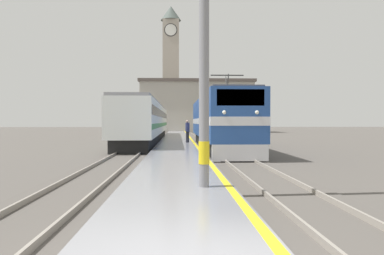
{
  "coord_description": "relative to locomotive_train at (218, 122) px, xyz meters",
  "views": [
    {
      "loc": [
        0.02,
        -4.62,
        2.02
      ],
      "look_at": [
        1.2,
        24.96,
        1.54
      ],
      "focal_mm": 35.0,
      "sensor_mm": 36.0,
      "label": 1
    }
  ],
  "objects": [
    {
      "name": "ground_plane",
      "position": [
        -3.08,
        6.87,
        -2.0
      ],
      "size": [
        200.0,
        200.0,
        0.0
      ],
      "primitive_type": "plane",
      "color": "#514C47"
    },
    {
      "name": "platform",
      "position": [
        -3.08,
        1.87,
        -1.85
      ],
      "size": [
        3.06,
        140.0,
        0.3
      ],
      "color": "gray",
      "rests_on": "ground"
    },
    {
      "name": "rail_track_near",
      "position": [
        0.0,
        1.87,
        -1.97
      ],
      "size": [
        2.83,
        140.0,
        0.16
      ],
      "color": "#514C47",
      "rests_on": "ground"
    },
    {
      "name": "rail_track_far",
      "position": [
        -6.03,
        1.87,
        -1.97
      ],
      "size": [
        2.83,
        140.0,
        0.16
      ],
      "color": "#514C47",
      "rests_on": "ground"
    },
    {
      "name": "locomotive_train",
      "position": [
        0.0,
        0.0,
        0.0
      ],
      "size": [
        2.92,
        19.78,
        4.88
      ],
      "color": "black",
      "rests_on": "ground"
    },
    {
      "name": "passenger_train",
      "position": [
        -6.03,
        10.31,
        0.03
      ],
      "size": [
        2.92,
        32.04,
        3.74
      ],
      "color": "black",
      "rests_on": "ground"
    },
    {
      "name": "catenary_mast",
      "position": [
        -2.27,
        -17.95,
        2.34
      ],
      "size": [
        2.66,
        0.29,
        8.13
      ],
      "color": "gray",
      "rests_on": "platform"
    },
    {
      "name": "person_on_platform",
      "position": [
        -2.22,
        2.75,
        -0.72
      ],
      "size": [
        0.34,
        0.34,
        1.84
      ],
      "color": "#23232D",
      "rests_on": "platform"
    },
    {
      "name": "clock_tower",
      "position": [
        -4.34,
        49.97,
        11.66
      ],
      "size": [
        4.16,
        4.16,
        25.88
      ],
      "color": "#ADA393",
      "rests_on": "ground"
    },
    {
      "name": "station_building",
      "position": [
        0.49,
        41.4,
        2.8
      ],
      "size": [
        20.81,
        8.26,
        9.54
      ],
      "color": "#A8A399",
      "rests_on": "ground"
    }
  ]
}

